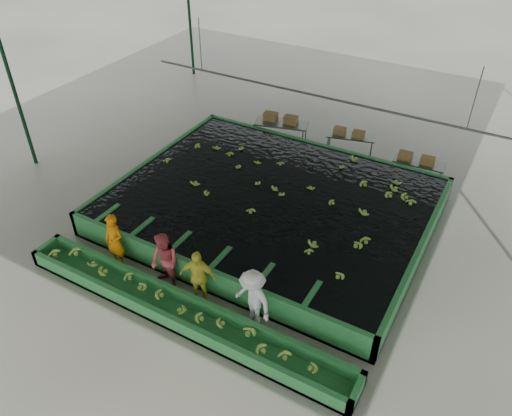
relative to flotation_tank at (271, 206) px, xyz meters
The scene contains 21 objects.
ground 1.57m from the flotation_tank, 90.00° to the right, with size 80.00×80.00×0.00m, color gray.
shed_roof 4.79m from the flotation_tank, 90.00° to the right, with size 20.00×22.00×0.04m, color #959595.
shed_posts 2.54m from the flotation_tank, 90.00° to the right, with size 20.00×22.00×5.00m, color black, non-canonical shape.
flotation_tank is the anchor object (origin of this frame).
tank_water 0.40m from the flotation_tank, 90.00° to the right, with size 9.70×7.70×0.00m, color black.
sorting_trough 5.10m from the flotation_tank, 90.00° to the right, with size 10.00×1.00×0.50m, color #297838, non-canonical shape.
cableway_rail 4.33m from the flotation_tank, 90.00° to the left, with size 0.08×0.08×14.00m, color #59605B.
rail_hanger_left 7.06m from the flotation_tank, 145.01° to the left, with size 0.04×0.04×2.00m, color #59605B.
rail_hanger_right 7.06m from the flotation_tank, 34.99° to the left, with size 0.04×0.04×2.00m, color #59605B.
worker_a 5.18m from the flotation_tank, 123.50° to the right, with size 0.65×0.43×1.78m, color orange.
worker_b 4.44m from the flotation_tank, 103.25° to the right, with size 0.88×0.69×1.81m, color #BA424A.
worker_c 4.32m from the flotation_tank, 88.83° to the right, with size 1.01×0.42×1.73m, color yellow.
worker_d 4.68m from the flotation_tank, 67.53° to the right, with size 1.17×0.67×1.81m, color white.
packing_table_left 5.07m from the flotation_tank, 113.46° to the left, with size 2.15×0.86×0.98m, color #59605B, non-canonical shape.
packing_table_mid 5.32m from the flotation_tank, 81.63° to the left, with size 1.89×0.75×0.86m, color #59605B, non-canonical shape.
packing_table_right 5.88m from the flotation_tank, 51.51° to the left, with size 1.82×0.73×0.83m, color #59605B, non-canonical shape.
box_stack_left 5.18m from the flotation_tank, 113.96° to the left, with size 1.42×0.39×0.31m, color olive, non-canonical shape.
box_stack_mid 5.23m from the flotation_tank, 82.18° to the left, with size 1.23×0.34×0.26m, color olive, non-canonical shape.
box_stack_right 5.78m from the flotation_tank, 52.20° to the left, with size 1.30×0.36×0.28m, color olive, non-canonical shape.
floating_bananas 0.89m from the flotation_tank, 90.00° to the left, with size 8.36×5.70×0.11m, color #84B540, non-canonical shape.
trough_bananas 5.10m from the flotation_tank, 90.00° to the right, with size 9.54×0.64×0.13m, color #84B540, non-canonical shape.
Camera 1 is at (6.19, -10.38, 10.25)m, focal length 35.00 mm.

